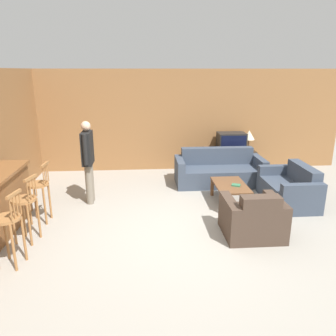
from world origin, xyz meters
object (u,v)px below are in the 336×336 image
(bar_chair_near, at_px, (8,226))
(couch_far, at_px, (219,172))
(loveseat_right, at_px, (290,189))
(bar_chair_mid, at_px, (25,206))
(table_lamp, at_px, (249,135))
(person_by_window, at_px, (88,158))
(bar_chair_far, at_px, (39,190))
(tv, at_px, (231,142))
(tv_unit, at_px, (230,161))
(coffee_table, at_px, (230,187))
(armchair_near, at_px, (253,219))
(book_on_table, at_px, (236,185))

(bar_chair_near, bearing_deg, couch_far, 41.39)
(loveseat_right, bearing_deg, bar_chair_mid, -165.62)
(table_lamp, distance_m, person_by_window, 4.23)
(bar_chair_near, bearing_deg, loveseat_right, 21.62)
(bar_chair_near, height_order, loveseat_right, bar_chair_near)
(bar_chair_far, xyz_separation_m, tv, (4.06, 2.71, 0.20))
(bar_chair_mid, distance_m, tv_unit, 5.31)
(loveseat_right, bearing_deg, coffee_table, 178.26)
(tv, bearing_deg, table_lamp, 0.39)
(bar_chair_far, bearing_deg, loveseat_right, 6.19)
(table_lamp, bearing_deg, couch_far, -136.06)
(armchair_near, relative_size, book_on_table, 4.58)
(coffee_table, relative_size, tv_unit, 0.80)
(bar_chair_mid, height_order, book_on_table, bar_chair_mid)
(bar_chair_far, xyz_separation_m, coffee_table, (3.50, 0.55, -0.24))
(bar_chair_near, distance_m, person_by_window, 2.33)
(table_lamp, bearing_deg, person_by_window, -153.75)
(couch_far, bearing_deg, bar_chair_far, -153.42)
(bar_chair_far, relative_size, couch_far, 0.52)
(bar_chair_near, bearing_deg, book_on_table, 26.76)
(bar_chair_far, height_order, armchair_near, bar_chair_far)
(bar_chair_near, distance_m, loveseat_right, 5.07)
(bar_chair_mid, height_order, table_lamp, table_lamp)
(bar_chair_far, bearing_deg, book_on_table, 7.21)
(bar_chair_far, bearing_deg, armchair_near, -12.57)
(coffee_table, xyz_separation_m, tv_unit, (0.56, 2.16, -0.07))
(bar_chair_far, xyz_separation_m, couch_far, (3.55, 1.78, -0.30))
(bar_chair_near, bearing_deg, table_lamp, 41.96)
(couch_far, xyz_separation_m, tv_unit, (0.51, 0.93, -0.01))
(tv_unit, bearing_deg, loveseat_right, -73.82)
(coffee_table, bearing_deg, table_lamp, 64.78)
(loveseat_right, relative_size, table_lamp, 2.63)
(couch_far, height_order, coffee_table, couch_far)
(tv, relative_size, table_lamp, 1.35)
(book_on_table, bearing_deg, person_by_window, 172.40)
(couch_far, xyz_separation_m, person_by_window, (-2.83, -0.94, 0.64))
(bar_chair_mid, bearing_deg, table_lamp, 36.99)
(bar_chair_mid, relative_size, book_on_table, 5.34)
(couch_far, distance_m, coffee_table, 1.23)
(bar_chair_near, height_order, coffee_table, bar_chair_near)
(coffee_table, bearing_deg, bar_chair_near, -151.51)
(loveseat_right, bearing_deg, couch_far, 132.26)
(table_lamp, relative_size, person_by_window, 0.32)
(loveseat_right, xyz_separation_m, coffee_table, (-1.20, 0.04, 0.06))
(loveseat_right, bearing_deg, bar_chair_far, -173.81)
(tv_unit, height_order, book_on_table, tv_unit)
(bar_chair_mid, relative_size, person_by_window, 0.65)
(bar_chair_near, distance_m, coffee_table, 3.99)
(couch_far, bearing_deg, tv, 61.11)
(couch_far, relative_size, tv_unit, 1.62)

